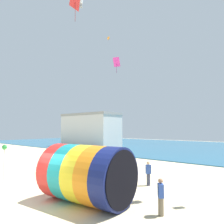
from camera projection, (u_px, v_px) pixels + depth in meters
ground_plane at (42, 206)px, 10.74m from camera, size 120.00×120.00×0.00m
giant_inflatable_tube at (87, 174)px, 11.20m from camera, size 4.72×3.36×2.93m
kite_handler at (161, 197)px, 9.55m from camera, size 0.40×0.42×1.60m
kite_white_box at (81, 4)px, 22.59m from camera, size 0.41×0.41×0.85m
kite_orange_parafoil at (108, 38)px, 26.68m from camera, size 0.84×0.80×0.45m
kite_magenta_diamond at (117, 62)px, 24.78m from camera, size 0.87×0.73×1.75m
bystander_near_water at (148, 173)px, 14.56m from camera, size 0.42×0.40×1.59m
promenade_building at (90, 130)px, 43.91m from camera, size 12.51×5.42×6.78m
beach_flag at (6, 149)px, 15.31m from camera, size 0.47×0.36×2.64m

